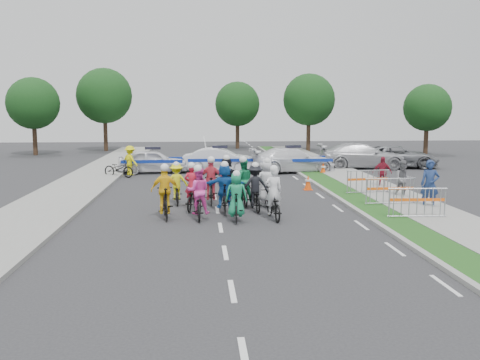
{
  "coord_description": "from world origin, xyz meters",
  "views": [
    {
      "loc": [
        -0.66,
        -16.72,
        3.78
      ],
      "look_at": [
        0.87,
        3.22,
        1.1
      ],
      "focal_mm": 40.0,
      "sensor_mm": 36.0,
      "label": 1
    }
  ],
  "objects": [
    {
      "name": "spectator_1",
      "position": [
        7.95,
        5.05,
        0.81
      ],
      "size": [
        0.87,
        0.72,
        1.61
      ],
      "primitive_type": "imported",
      "rotation": [
        0.0,
        0.0,
        -0.15
      ],
      "color": "slate",
      "rests_on": "ground"
    },
    {
      "name": "civilian_suv",
      "position": [
        12.1,
        16.68,
        0.71
      ],
      "size": [
        5.47,
        3.32,
        1.42
      ],
      "primitive_type": "imported",
      "rotation": [
        0.0,
        0.0,
        1.37
      ],
      "color": "slate",
      "rests_on": "ground"
    },
    {
      "name": "tree_1",
      "position": [
        9.0,
        30.0,
        4.54
      ],
      "size": [
        4.55,
        4.55,
        6.82
      ],
      "color": "#382619",
      "rests_on": "ground"
    },
    {
      "name": "tree_0",
      "position": [
        -14.0,
        28.0,
        4.19
      ],
      "size": [
        4.2,
        4.2,
        6.3
      ],
      "color": "#382619",
      "rests_on": "ground"
    },
    {
      "name": "rider_5",
      "position": [
        0.26,
        2.56,
        0.8
      ],
      "size": [
        1.52,
        1.82,
        1.9
      ],
      "rotation": [
        0.0,
        0.0,
        3.11
      ],
      "color": "black",
      "rests_on": "ground"
    },
    {
      "name": "rider_11",
      "position": [
        0.46,
        5.19,
        0.8
      ],
      "size": [
        1.56,
        1.85,
        1.9
      ],
      "rotation": [
        0.0,
        0.0,
        3.27
      ],
      "color": "black",
      "rests_on": "ground"
    },
    {
      "name": "rider_7",
      "position": [
        1.95,
        3.61,
        0.74
      ],
      "size": [
        0.81,
        1.82,
        1.91
      ],
      "rotation": [
        0.0,
        0.0,
        3.12
      ],
      "color": "black",
      "rests_on": "ground"
    },
    {
      "name": "cone_1",
      "position": [
        6.46,
        13.4,
        0.34
      ],
      "size": [
        0.4,
        0.4,
        0.7
      ],
      "color": "#F24C0C",
      "rests_on": "ground"
    },
    {
      "name": "rider_1",
      "position": [
        0.57,
        0.94,
        0.68
      ],
      "size": [
        0.76,
        1.69,
        1.75
      ],
      "rotation": [
        0.0,
        0.0,
        3.07
      ],
      "color": "black",
      "rests_on": "ground"
    },
    {
      "name": "tree_3",
      "position": [
        -9.0,
        32.0,
        4.89
      ],
      "size": [
        4.9,
        4.9,
        7.35
      ],
      "color": "#382619",
      "rests_on": "ground"
    },
    {
      "name": "barrier_1",
      "position": [
        6.7,
        3.18,
        0.56
      ],
      "size": [
        2.02,
        0.56,
        1.12
      ],
      "primitive_type": null,
      "rotation": [
        0.0,
        0.0,
        0.03
      ],
      "color": "#A5A8AD",
      "rests_on": "ground"
    },
    {
      "name": "cone_0",
      "position": [
        4.41,
        7.69,
        0.34
      ],
      "size": [
        0.4,
        0.4,
        0.7
      ],
      "color": "#F24C0C",
      "rests_on": "ground"
    },
    {
      "name": "police_car_2",
      "position": [
        4.92,
        14.62,
        0.73
      ],
      "size": [
        5.28,
        2.7,
        1.47
      ],
      "primitive_type": "imported",
      "rotation": [
        0.0,
        0.0,
        1.7
      ],
      "color": "white",
      "rests_on": "ground"
    },
    {
      "name": "rider_0",
      "position": [
        1.86,
        1.2,
        0.62
      ],
      "size": [
        0.81,
        1.9,
        1.89
      ],
      "rotation": [
        0.0,
        0.0,
        3.23
      ],
      "color": "black",
      "rests_on": "ground"
    },
    {
      "name": "sidewalk_right",
      "position": [
        7.6,
        5.0,
        0.07
      ],
      "size": [
        2.4,
        60.0,
        0.13
      ],
      "primitive_type": "cube",
      "color": "gray",
      "rests_on": "ground"
    },
    {
      "name": "rider_8",
      "position": [
        1.04,
        3.91,
        0.72
      ],
      "size": [
        0.86,
        1.95,
        1.95
      ],
      "rotation": [
        0.0,
        0.0,
        3.21
      ],
      "color": "black",
      "rests_on": "ground"
    },
    {
      "name": "rider_10",
      "position": [
        -1.56,
        4.4,
        0.67
      ],
      "size": [
        0.99,
        1.72,
        1.71
      ],
      "rotation": [
        0.0,
        0.0,
        3.22
      ],
      "color": "black",
      "rests_on": "ground"
    },
    {
      "name": "rider_6",
      "position": [
        -0.94,
        3.16,
        0.6
      ],
      "size": [
        0.92,
        1.85,
        1.81
      ],
      "rotation": [
        0.0,
        0.0,
        2.96
      ],
      "color": "black",
      "rests_on": "ground"
    },
    {
      "name": "parked_bike",
      "position": [
        -5.1,
        13.07,
        0.49
      ],
      "size": [
        1.96,
        1.41,
        0.98
      ],
      "primitive_type": "imported",
      "rotation": [
        0.0,
        0.0,
        1.11
      ],
      "color": "black",
      "rests_on": "ground"
    },
    {
      "name": "curb_right",
      "position": [
        5.1,
        5.0,
        0.06
      ],
      "size": [
        0.2,
        60.0,
        0.12
      ],
      "primitive_type": "cube",
      "color": "gray",
      "rests_on": "ground"
    },
    {
      "name": "ground",
      "position": [
        0.0,
        0.0,
        0.0
      ],
      "size": [
        90.0,
        90.0,
        0.0
      ],
      "primitive_type": "plane",
      "color": "#28282B",
      "rests_on": "ground"
    },
    {
      "name": "rider_2",
      "position": [
        -0.71,
        1.44,
        0.7
      ],
      "size": [
        0.81,
        1.87,
        1.89
      ],
      "rotation": [
        0.0,
        0.0,
        3.17
      ],
      "color": "black",
      "rests_on": "ground"
    },
    {
      "name": "spectator_2",
      "position": [
        8.02,
        7.9,
        0.76
      ],
      "size": [
        0.96,
        0.57,
        1.53
      ],
      "primitive_type": "imported",
      "rotation": [
        0.0,
        0.0,
        -0.23
      ],
      "color": "maroon",
      "rests_on": "ground"
    },
    {
      "name": "rider_3",
      "position": [
        -1.84,
        1.61,
        0.74
      ],
      "size": [
        1.01,
        1.88,
        1.92
      ],
      "rotation": [
        0.0,
        0.0,
        3.26
      ],
      "color": "black",
      "rests_on": "ground"
    },
    {
      "name": "barrier_2",
      "position": [
        6.7,
        5.94,
        0.56
      ],
      "size": [
        2.05,
        0.75,
        1.12
      ],
      "primitive_type": null,
      "rotation": [
        0.0,
        0.0,
        0.13
      ],
      "color": "#A5A8AD",
      "rests_on": "ground"
    },
    {
      "name": "rider_4",
      "position": [
        1.39,
        2.77,
        0.71
      ],
      "size": [
        1.06,
        1.84,
        1.84
      ],
      "rotation": [
        0.0,
        0.0,
        3.23
      ],
      "color": "black",
      "rests_on": "ground"
    },
    {
      "name": "police_car_1",
      "position": [
        0.58,
        15.18,
        0.72
      ],
      "size": [
        4.48,
        1.91,
        1.44
      ],
      "primitive_type": "imported",
      "rotation": [
        0.0,
        0.0,
        1.48
      ],
      "color": "white",
      "rests_on": "ground"
    },
    {
      "name": "tree_2",
      "position": [
        18.0,
        26.0,
        3.83
      ],
      "size": [
        3.85,
        3.85,
        5.77
      ],
      "color": "#382619",
      "rests_on": "ground"
    },
    {
      "name": "tree_4",
      "position": [
        3.0,
        34.0,
        4.19
      ],
      "size": [
        4.2,
        4.2,
        6.3
      ],
      "color": "#382619",
      "rests_on": "ground"
    },
    {
      "name": "sidewalk_left",
      "position": [
        -6.5,
        5.0,
        0.07
      ],
      "size": [
        3.0,
        60.0,
        0.13
      ],
      "primitive_type": "cube",
      "color": "gray",
      "rests_on": "ground"
    },
    {
      "name": "grass_strip",
      "position": [
        5.8,
        5.0,
        0.06
      ],
      "size": [
        1.2,
        60.0,
        0.11
      ],
      "primitive_type": "cube",
      "color": "#244D18",
      "rests_on": "ground"
    },
    {
      "name": "spectator_0",
      "position": [
        8.04,
        2.66,
        0.93
      ],
      "size": [
        0.8,
        0.67,
        1.86
      ],
      "primitive_type": "imported",
      "rotation": [
        0.0,
        0.0,
        -0.4
      ],
      "color": "navy",
      "rests_on": "ground"
    },
    {
      "name": "civilian_sedan",
      "position": [
        9.64,
        16.26,
        0.8
      ],
      "size": [
        5.68,
        2.63,
        1.61
      ],
      "primitive_type": "imported",
      "rotation": [
        0.0,
        0.0,
        1.5
      ],
      "color": "#B1B1B6",
      "rests_on": "ground"
    },
    {
      "name": "marshal_hiviz",
      "position": [
        -4.58,
        14.0,
        0.84
      ],
      "size": [
        1.22,
        1.2,
        1.68
      ],
      "primitive_type": "imported",
      "rotation": [
        0.0,
        0.0,
        2.37
      ],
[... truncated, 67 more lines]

